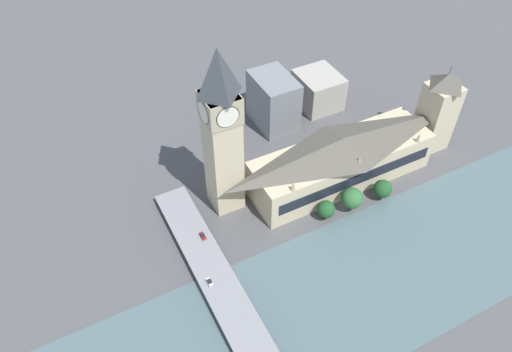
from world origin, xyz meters
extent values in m
plane|color=#4C4C4F|center=(0.00, 0.00, 0.00)|extent=(600.00, 600.00, 0.00)
cube|color=#4C6066|center=(-37.80, 0.00, 0.15)|extent=(63.61, 360.00, 0.30)
cube|color=#C1B28E|center=(15.65, -8.00, 9.79)|extent=(25.31, 88.23, 19.58)
cube|color=black|center=(2.85, -8.00, 10.77)|extent=(0.40, 81.17, 5.87)
pyramid|color=#514C42|center=(15.65, -8.00, 22.85)|extent=(24.80, 86.47, 6.53)
cone|color=tan|center=(4.00, -41.53, 22.08)|extent=(2.20, 2.20, 5.00)
cone|color=tan|center=(4.00, -8.00, 22.08)|extent=(2.20, 2.20, 5.00)
cone|color=tan|center=(4.00, 25.53, 22.08)|extent=(2.20, 2.20, 5.00)
cube|color=#C1B28E|center=(26.99, 46.70, 30.36)|extent=(13.17, 13.17, 60.73)
cube|color=tan|center=(26.99, 46.70, 54.80)|extent=(13.96, 13.96, 11.85)
cylinder|color=black|center=(20.23, 46.70, 54.80)|extent=(0.50, 9.70, 9.70)
cylinder|color=silver|center=(20.10, 46.70, 54.80)|extent=(0.62, 8.98, 8.98)
cylinder|color=black|center=(33.75, 46.70, 54.80)|extent=(0.50, 9.70, 9.70)
cylinder|color=silver|center=(33.89, 46.70, 54.80)|extent=(0.62, 8.98, 8.98)
cylinder|color=black|center=(26.99, 39.94, 54.80)|extent=(9.70, 0.50, 9.70)
cylinder|color=silver|center=(26.99, 39.81, 54.80)|extent=(8.98, 0.62, 8.98)
cylinder|color=black|center=(26.99, 53.46, 54.80)|extent=(9.70, 0.50, 9.70)
cylinder|color=silver|center=(26.99, 53.59, 54.80)|extent=(8.98, 0.62, 8.98)
pyramid|color=#383D42|center=(26.99, 46.70, 70.72)|extent=(13.43, 13.43, 19.97)
cube|color=#C1B28E|center=(15.65, -63.33, 18.10)|extent=(14.43, 14.43, 36.20)
pyramid|color=#514C42|center=(15.65, -63.33, 39.45)|extent=(14.43, 14.43, 6.49)
cylinder|color=#333338|center=(15.65, -63.33, 44.70)|extent=(0.30, 0.30, 4.00)
cube|color=slate|center=(-37.80, 68.52, 1.42)|extent=(3.00, 12.30, 2.85)
cube|color=slate|center=(17.92, 68.52, 1.42)|extent=(3.00, 12.30, 2.85)
cube|color=gray|center=(-37.80, 68.52, 3.45)|extent=(159.21, 14.47, 1.20)
cube|color=silver|center=(-11.84, 71.86, 4.62)|extent=(3.94, 1.77, 0.67)
cube|color=black|center=(-11.96, 71.86, 5.19)|extent=(2.05, 1.59, 0.48)
cylinder|color=black|center=(-10.33, 71.07, 4.37)|extent=(0.65, 0.22, 0.65)
cylinder|color=black|center=(-10.33, 72.66, 4.37)|extent=(0.65, 0.22, 0.65)
cylinder|color=black|center=(-13.36, 71.07, 4.37)|extent=(0.65, 0.22, 0.65)
cylinder|color=black|center=(-13.36, 72.66, 4.37)|extent=(0.65, 0.22, 0.65)
cube|color=maroon|center=(10.35, 65.27, 4.59)|extent=(4.17, 1.79, 0.60)
cube|color=black|center=(10.23, 65.27, 5.11)|extent=(2.17, 1.61, 0.44)
cylinder|color=black|center=(11.97, 64.46, 4.39)|extent=(0.68, 0.22, 0.68)
cylinder|color=black|center=(11.97, 66.07, 4.39)|extent=(0.68, 0.22, 0.68)
cylinder|color=black|center=(8.74, 64.46, 4.39)|extent=(0.68, 0.22, 0.68)
cylinder|color=black|center=(8.74, 66.07, 4.39)|extent=(0.68, 0.22, 0.68)
cube|color=#A39E93|center=(70.99, -30.62, 9.67)|extent=(24.04, 21.85, 19.34)
cube|color=slate|center=(68.13, -0.65, 14.24)|extent=(26.91, 18.87, 28.47)
cylinder|color=brown|center=(-2.12, 11.35, 1.22)|extent=(0.70, 0.70, 2.44)
sphere|color=#1E4C23|center=(-2.12, 11.35, 5.87)|extent=(8.06, 8.06, 8.06)
cylinder|color=brown|center=(-2.96, -1.65, 1.63)|extent=(0.70, 0.70, 3.25)
sphere|color=#2D6633|center=(-2.96, -1.65, 7.42)|extent=(9.80, 9.80, 9.80)
cylinder|color=brown|center=(-3.88, -18.14, 1.35)|extent=(0.70, 0.70, 2.70)
sphere|color=#1E4C23|center=(-3.88, -18.14, 6.32)|extent=(8.53, 8.53, 8.53)
camera|label=1|loc=(-116.04, 105.50, 172.25)|focal=35.00mm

